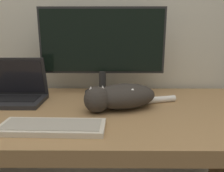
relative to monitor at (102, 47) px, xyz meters
name	(u,v)px	position (x,y,z in m)	size (l,w,h in m)	color
desk	(88,136)	(-0.06, -0.24, -0.41)	(1.67, 0.76, 0.73)	#A37A4C
monitor	(102,47)	(0.00, 0.00, 0.00)	(0.69, 0.20, 0.48)	#282828
laptop	(13,93)	(-0.45, -0.14, -0.22)	(0.32, 0.21, 0.22)	#232326
external_keyboard	(52,127)	(-0.16, -0.47, -0.26)	(0.39, 0.15, 0.02)	beige
cat	(120,96)	(0.09, -0.24, -0.21)	(0.45, 0.25, 0.12)	#332D28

